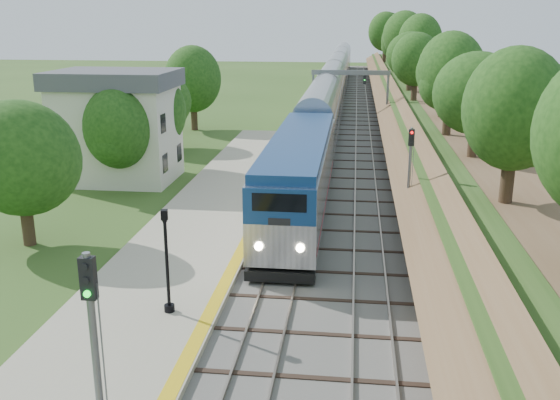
# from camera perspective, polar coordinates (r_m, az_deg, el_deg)

# --- Properties ---
(trackbed) EXTENTS (9.50, 170.00, 0.28)m
(trackbed) POSITION_cam_1_polar(r_m,az_deg,el_deg) (74.01, 5.99, 7.29)
(trackbed) COLOR #4C4944
(trackbed) RESTS_ON ground
(platform) EXTENTS (6.40, 68.00, 0.38)m
(platform) POSITION_cam_1_polar(r_m,az_deg,el_deg) (32.33, -8.46, -4.47)
(platform) COLOR #A29B82
(platform) RESTS_ON ground
(yellow_stripe) EXTENTS (0.55, 68.00, 0.01)m
(yellow_stripe) POSITION_cam_1_polar(r_m,az_deg,el_deg) (31.65, -3.47, -4.40)
(yellow_stripe) COLOR gold
(yellow_stripe) RESTS_ON platform
(embankment) EXTENTS (10.64, 170.00, 11.70)m
(embankment) POSITION_cam_1_polar(r_m,az_deg,el_deg) (74.09, 12.57, 8.48)
(embankment) COLOR brown
(embankment) RESTS_ON ground
(station_building) EXTENTS (8.60, 6.60, 8.00)m
(station_building) POSITION_cam_1_polar(r_m,az_deg,el_deg) (46.96, -14.66, 6.63)
(station_building) COLOR silver
(station_building) RESTS_ON ground
(signal_gantry) EXTENTS (8.40, 0.38, 6.20)m
(signal_gantry) POSITION_cam_1_polar(r_m,az_deg,el_deg) (68.43, 6.42, 10.56)
(signal_gantry) COLOR slate
(signal_gantry) RESTS_ON ground
(trees_behind_platform) EXTENTS (7.82, 53.32, 7.21)m
(trees_behind_platform) POSITION_cam_1_polar(r_m,az_deg,el_deg) (37.32, -15.77, 4.83)
(trees_behind_platform) COLOR #332316
(trees_behind_platform) RESTS_ON ground
(train) EXTENTS (3.24, 129.91, 4.77)m
(train) POSITION_cam_1_polar(r_m,az_deg,el_deg) (89.66, 4.93, 10.41)
(train) COLOR black
(train) RESTS_ON trackbed
(lamppost_far) EXTENTS (0.42, 0.42, 4.21)m
(lamppost_far) POSITION_cam_1_polar(r_m,az_deg,el_deg) (24.73, -10.28, -6.07)
(lamppost_far) COLOR black
(lamppost_far) RESTS_ON platform
(signal_platform) EXTENTS (0.35, 0.28, 6.05)m
(signal_platform) POSITION_cam_1_polar(r_m,az_deg,el_deg) (15.85, -16.60, -12.53)
(signal_platform) COLOR slate
(signal_platform) RESTS_ON platform
(signal_farside) EXTENTS (0.31, 0.25, 5.72)m
(signal_farside) POSITION_cam_1_polar(r_m,az_deg,el_deg) (35.29, 11.77, 2.94)
(signal_farside) COLOR slate
(signal_farside) RESTS_ON ground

